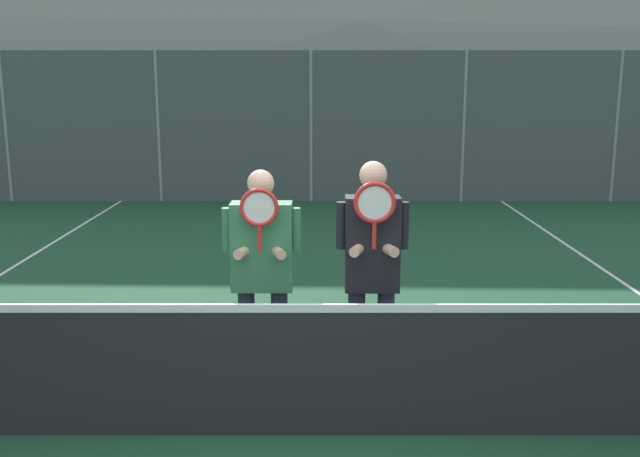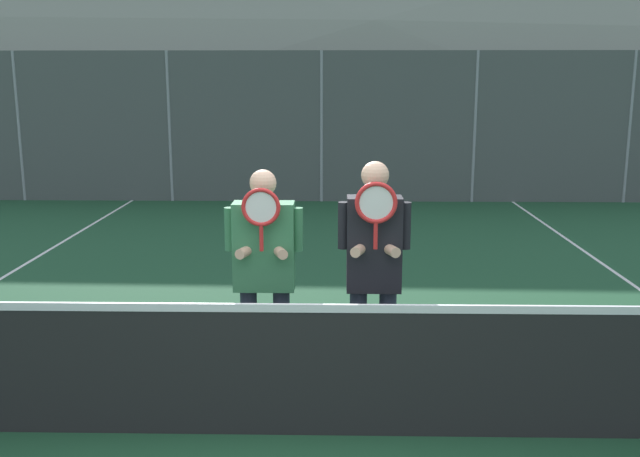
{
  "view_description": "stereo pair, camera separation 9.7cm",
  "coord_description": "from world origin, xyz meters",
  "px_view_note": "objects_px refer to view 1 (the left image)",
  "views": [
    {
      "loc": [
        0.18,
        -4.59,
        2.44
      ],
      "look_at": [
        0.16,
        0.82,
        1.31
      ],
      "focal_mm": 40.0,
      "sensor_mm": 36.0,
      "label": 1
    },
    {
      "loc": [
        0.28,
        -4.59,
        2.44
      ],
      "look_at": [
        0.16,
        0.82,
        1.31
      ],
      "focal_mm": 40.0,
      "sensor_mm": 36.0,
      "label": 2
    }
  ],
  "objects_px": {
    "player_leftmost": "(264,265)",
    "car_left_of_center": "(352,145)",
    "player_center_left": "(374,265)",
    "car_far_left": "(140,147)",
    "car_center": "(560,144)"
  },
  "relations": [
    {
      "from": "car_left_of_center",
      "to": "car_center",
      "type": "distance_m",
      "value": 4.9
    },
    {
      "from": "player_center_left",
      "to": "car_left_of_center",
      "type": "height_order",
      "value": "player_center_left"
    },
    {
      "from": "player_leftmost",
      "to": "car_far_left",
      "type": "relative_size",
      "value": 0.39
    },
    {
      "from": "player_leftmost",
      "to": "car_left_of_center",
      "type": "xyz_separation_m",
      "value": [
        1.15,
        11.67,
        -0.14
      ]
    },
    {
      "from": "car_far_left",
      "to": "car_left_of_center",
      "type": "relative_size",
      "value": 1.1
    },
    {
      "from": "player_center_left",
      "to": "car_center",
      "type": "height_order",
      "value": "player_center_left"
    },
    {
      "from": "car_far_left",
      "to": "car_left_of_center",
      "type": "bearing_deg",
      "value": 0.19
    },
    {
      "from": "car_left_of_center",
      "to": "car_center",
      "type": "bearing_deg",
      "value": -0.62
    },
    {
      "from": "player_center_left",
      "to": "car_left_of_center",
      "type": "bearing_deg",
      "value": 88.43
    },
    {
      "from": "car_center",
      "to": "car_left_of_center",
      "type": "bearing_deg",
      "value": 179.38
    },
    {
      "from": "car_far_left",
      "to": "car_center",
      "type": "bearing_deg",
      "value": -0.21
    },
    {
      "from": "car_left_of_center",
      "to": "player_center_left",
      "type": "bearing_deg",
      "value": -91.57
    },
    {
      "from": "player_leftmost",
      "to": "car_far_left",
      "type": "xyz_separation_m",
      "value": [
        -3.9,
        11.65,
        -0.17
      ]
    },
    {
      "from": "car_far_left",
      "to": "car_center",
      "type": "height_order",
      "value": "car_center"
    },
    {
      "from": "player_leftmost",
      "to": "car_center",
      "type": "height_order",
      "value": "car_center"
    }
  ]
}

